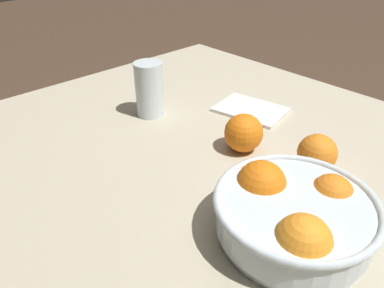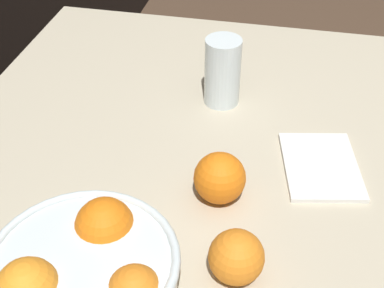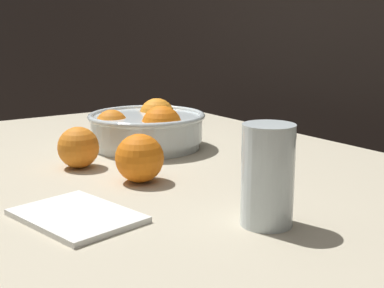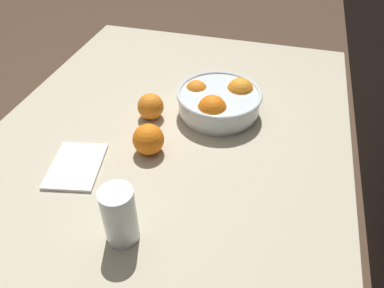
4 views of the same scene
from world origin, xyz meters
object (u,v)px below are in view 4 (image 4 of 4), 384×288
Objects in this scene: fruit_bowl at (219,101)px; orange_loose_near_bowl at (148,139)px; orange_loose_front at (151,106)px; juice_glass at (120,217)px.

orange_loose_near_bowl is at bearing -32.84° from fruit_bowl.
fruit_bowl is at bearing 147.16° from orange_loose_near_bowl.
fruit_bowl is 0.20m from orange_loose_front.
fruit_bowl is 0.49m from juice_glass.
fruit_bowl reaches higher than orange_loose_front.
orange_loose_near_bowl is at bearing 18.05° from orange_loose_front.
orange_loose_front is at bearing -167.93° from juice_glass.
fruit_bowl reaches higher than orange_loose_near_bowl.
orange_loose_near_bowl is 0.15m from orange_loose_front.
juice_glass is 1.77× the size of orange_loose_front.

